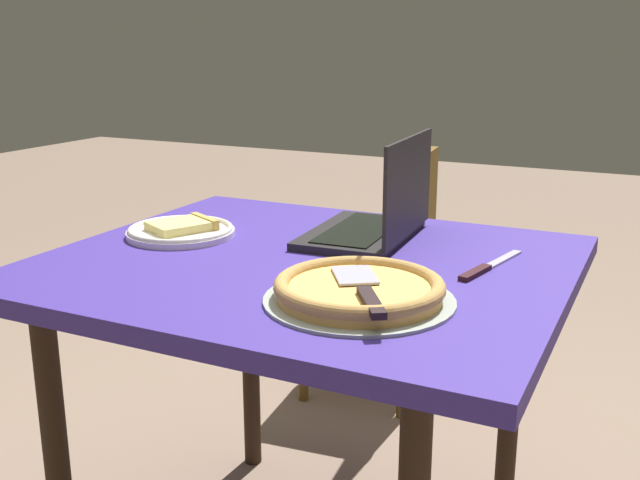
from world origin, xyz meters
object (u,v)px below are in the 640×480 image
Objects in this scene: pizza_plate at (181,230)px; table_knife at (486,268)px; dining_table at (306,297)px; chair_near at (387,254)px; pizza_tray at (359,290)px; laptop at (377,217)px.

pizza_plate is 0.70m from table_knife.
dining_table is 4.22× the size of table_knife.
dining_table is 1.23× the size of chair_near.
dining_table is 4.23× the size of pizza_plate.
pizza_tray is 0.39× the size of chair_near.
table_knife is 1.07m from chair_near.
pizza_tray is 1.34× the size of table_knife.
table_knife is (0.69, 0.05, -0.01)m from pizza_plate.
dining_table is 1.01m from chair_near.
pizza_plate is 0.74× the size of pizza_tray.
laptop is 1.05× the size of pizza_tray.
pizza_tray is (0.54, -0.23, 0.01)m from pizza_plate.
pizza_tray is (0.13, -0.40, -0.03)m from laptop.
dining_table is 2.99× the size of laptop.
laptop is at bearing -71.19° from chair_near.
chair_near is (-0.26, 0.77, -0.32)m from laptop.
pizza_tray is at bearing -23.00° from pizza_plate.
table_knife is at bearing -22.87° from laptop.
laptop reaches higher than table_knife.
table_knife is at bearing -58.64° from chair_near.
table_knife is (0.28, -0.12, -0.05)m from laptop.
pizza_tray is (0.20, -0.19, 0.11)m from dining_table.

